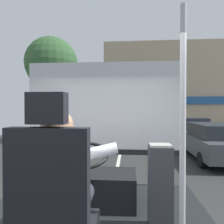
{
  "coord_description": "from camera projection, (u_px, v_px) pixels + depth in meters",
  "views": [
    {
      "loc": [
        0.39,
        -1.8,
        1.96
      ],
      "look_at": [
        0.14,
        1.3,
        1.9
      ],
      "focal_mm": 34.35,
      "sensor_mm": 36.0,
      "label": 1
    }
  ],
  "objects": [
    {
      "name": "ground",
      "position": [
        121.0,
        148.0,
        10.63
      ],
      "size": [
        18.0,
        44.0,
        0.06
      ],
      "color": "#2F2F2F"
    },
    {
      "name": "driver_seat",
      "position": [
        54.0,
        214.0,
        1.33
      ],
      "size": [
        0.48,
        0.48,
        1.3
      ],
      "color": "black",
      "rests_on": "bus_floor"
    },
    {
      "name": "bus_driver",
      "position": [
        60.0,
        181.0,
        1.44
      ],
      "size": [
        0.78,
        0.55,
        0.76
      ],
      "color": "#282833",
      "rests_on": "driver_seat"
    },
    {
      "name": "steering_console",
      "position": [
        92.0,
        187.0,
        2.68
      ],
      "size": [
        1.1,
        0.95,
        0.82
      ],
      "color": "black",
      "rests_on": "bus_floor"
    },
    {
      "name": "handrail_pole",
      "position": [
        183.0,
        140.0,
        1.56
      ],
      "size": [
        0.04,
        0.04,
        1.96
      ],
      "color": "#B7B7BC",
      "rests_on": "bus_floor"
    },
    {
      "name": "fare_box",
      "position": [
        160.0,
        186.0,
        2.16
      ],
      "size": [
        0.23,
        0.22,
        0.84
      ],
      "color": "#333338",
      "rests_on": "bus_floor"
    },
    {
      "name": "windshield_panel",
      "position": [
        105.0,
        118.0,
        3.44
      ],
      "size": [
        2.5,
        0.08,
        1.48
      ],
      "color": "silver"
    },
    {
      "name": "street_tree",
      "position": [
        52.0,
        64.0,
        12.42
      ],
      "size": [
        3.01,
        3.01,
        6.08
      ],
      "color": "#4C3828",
      "rests_on": "ground"
    },
    {
      "name": "shop_building",
      "position": [
        180.0,
        89.0,
        19.71
      ],
      "size": [
        13.57,
        5.66,
        7.4
      ],
      "color": "tan",
      "rests_on": "ground"
    },
    {
      "name": "parked_car_charcoal",
      "position": [
        213.0,
        141.0,
        8.26
      ],
      "size": [
        1.87,
        4.37,
        1.38
      ],
      "color": "#474C51",
      "rests_on": "ground"
    },
    {
      "name": "parked_car_blue",
      "position": [
        190.0,
        128.0,
        13.27
      ],
      "size": [
        1.97,
        3.91,
        1.39
      ],
      "color": "navy",
      "rests_on": "ground"
    },
    {
      "name": "parked_car_silver",
      "position": [
        172.0,
        124.0,
        18.26
      ],
      "size": [
        1.87,
        3.85,
        1.28
      ],
      "color": "silver",
      "rests_on": "ground"
    }
  ]
}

